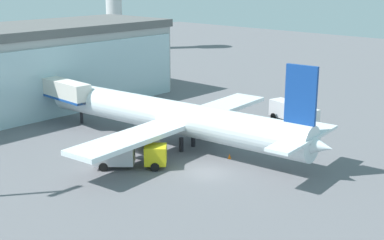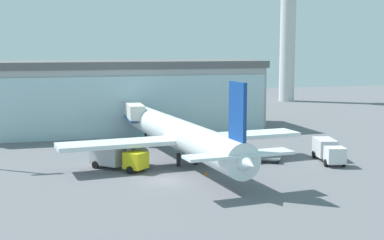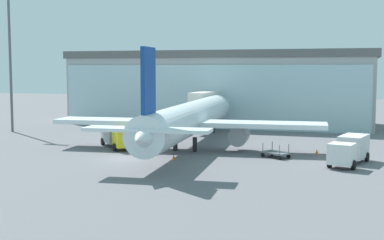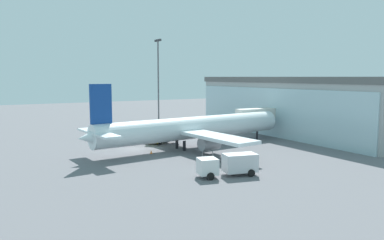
{
  "view_description": "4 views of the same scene",
  "coord_description": "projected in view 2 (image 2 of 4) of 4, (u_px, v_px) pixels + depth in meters",
  "views": [
    {
      "loc": [
        -37.75,
        -32.84,
        19.33
      ],
      "look_at": [
        6.58,
        8.09,
        2.63
      ],
      "focal_mm": 50.0,
      "sensor_mm": 36.0,
      "label": 1
    },
    {
      "loc": [
        -12.54,
        -54.78,
        14.23
      ],
      "look_at": [
        5.69,
        9.79,
        5.12
      ],
      "focal_mm": 50.0,
      "sensor_mm": 36.0,
      "label": 2
    },
    {
      "loc": [
        23.19,
        -48.99,
        9.17
      ],
      "look_at": [
        4.19,
        8.98,
        3.28
      ],
      "focal_mm": 50.0,
      "sensor_mm": 36.0,
      "label": 3
    },
    {
      "loc": [
        58.14,
        -21.88,
        11.96
      ],
      "look_at": [
        2.82,
        9.53,
        4.63
      ],
      "focal_mm": 35.0,
      "sensor_mm": 36.0,
      "label": 4
    }
  ],
  "objects": [
    {
      "name": "jet_bridge",
      "position": [
        132.0,
        111.0,
        83.74
      ],
      "size": [
        2.76,
        13.76,
        5.81
      ],
      "rotation": [
        0.0,
        0.0,
        1.53
      ],
      "color": "silver",
      "rests_on": "ground"
    },
    {
      "name": "fuel_truck",
      "position": [
        328.0,
        150.0,
        67.02
      ],
      "size": [
        3.8,
        7.61,
        2.65
      ],
      "rotation": [
        0.0,
        0.0,
        4.49
      ],
      "color": "silver",
      "rests_on": "ground"
    },
    {
      "name": "safety_cone_nose",
      "position": [
        206.0,
        173.0,
        59.77
      ],
      "size": [
        0.36,
        0.36,
        0.55
      ],
      "primitive_type": "cone",
      "color": "orange",
      "rests_on": "ground"
    },
    {
      "name": "terminal_building",
      "position": [
        117.0,
        96.0,
        91.99
      ],
      "size": [
        49.91,
        16.52,
        12.0
      ],
      "rotation": [
        0.0,
        0.0,
        0.01
      ],
      "color": "#A6A6A6",
      "rests_on": "ground"
    },
    {
      "name": "airplane",
      "position": [
        181.0,
        135.0,
        66.44
      ],
      "size": [
        30.95,
        39.42,
        10.99
      ],
      "rotation": [
        0.0,
        0.0,
        1.67
      ],
      "color": "white",
      "rests_on": "ground"
    },
    {
      "name": "baggage_cart",
      "position": [
        269.0,
        159.0,
        66.55
      ],
      "size": [
        3.22,
        2.84,
        1.5
      ],
      "rotation": [
        0.0,
        0.0,
        5.72
      ],
      "color": "slate",
      "rests_on": "ground"
    },
    {
      "name": "catering_truck",
      "position": [
        117.0,
        157.0,
        62.8
      ],
      "size": [
        6.54,
        6.88,
        2.65
      ],
      "rotation": [
        0.0,
        0.0,
        5.45
      ],
      "color": "yellow",
      "rests_on": "ground"
    },
    {
      "name": "ground",
      "position": [
        166.0,
        181.0,
        57.53
      ],
      "size": [
        240.0,
        240.0,
        0.0
      ],
      "primitive_type": "plane",
      "color": "slate"
    },
    {
      "name": "control_tower",
      "position": [
        288.0,
        25.0,
        140.91
      ],
      "size": [
        7.09,
        7.09,
        34.71
      ],
      "color": "silver",
      "rests_on": "ground"
    },
    {
      "name": "safety_cone_wingtip",
      "position": [
        285.0,
        153.0,
        70.99
      ],
      "size": [
        0.36,
        0.36,
        0.55
      ],
      "primitive_type": "cone",
      "color": "orange",
      "rests_on": "ground"
    }
  ]
}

